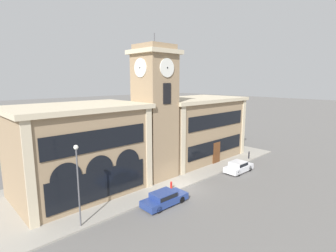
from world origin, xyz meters
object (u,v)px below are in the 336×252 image
Objects in this scene: street_lamp at (78,175)px; parked_car_near at (164,198)px; fire_hydrant at (171,186)px; bollard at (249,155)px; parked_car_mid at (238,167)px.

parked_car_near is at bearing -13.62° from street_lamp.
bollard is at bearing -0.08° from fire_hydrant.
parked_car_mid is 3.85× the size of bollard.
street_lamp reaches higher than parked_car_mid.
parked_car_mid is at bearing -5.05° from street_lamp.
parked_car_near is at bearing -179.00° from parked_car_mid.
parked_car_mid is 20.20m from street_lamp.
parked_car_mid is 5.95m from bollard.
parked_car_near is at bearing -174.51° from bollard.
bollard is (5.68, 1.76, -0.05)m from parked_car_mid.
street_lamp is 6.08× the size of bollard.
fire_hydrant is at bearing 0.18° from street_lamp.
bollard reaches higher than fire_hydrant.
street_lamp reaches higher than bollard.
parked_car_near reaches higher than fire_hydrant.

